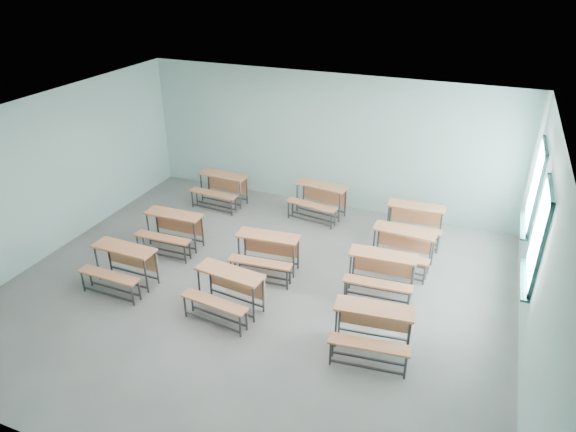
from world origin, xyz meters
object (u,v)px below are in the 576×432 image
at_px(desk_unit_r1c1, 267,249).
at_px(desk_unit_r3c2, 415,218).
at_px(desk_unit_r0c1, 227,287).
at_px(desk_unit_r1c2, 381,269).
at_px(desk_unit_r0c2, 373,325).
at_px(desk_unit_r0c0, 122,261).
at_px(desk_unit_r2c2, 402,244).
at_px(desk_unit_r1c0, 172,226).
at_px(desk_unit_r3c1, 319,196).
at_px(desk_unit_r3c0, 221,185).

relative_size(desk_unit_r1c1, desk_unit_r3c2, 1.02).
bearing_deg(desk_unit_r0c1, desk_unit_r1c2, 39.61).
bearing_deg(desk_unit_r0c2, desk_unit_r1c2, 91.35).
relative_size(desk_unit_r0c0, desk_unit_r0c2, 0.94).
xyz_separation_m(desk_unit_r0c1, desk_unit_r3c2, (2.53, 3.75, 0.00)).
bearing_deg(desk_unit_r1c2, desk_unit_r0c1, -150.41).
bearing_deg(desk_unit_r2c2, desk_unit_r0c0, -147.92).
relative_size(desk_unit_r1c2, desk_unit_r2c2, 1.01).
bearing_deg(desk_unit_r0c0, desk_unit_r2c2, 29.89).
xyz_separation_m(desk_unit_r1c1, desk_unit_r2c2, (2.37, 1.18, 0.00)).
xyz_separation_m(desk_unit_r0c1, desk_unit_r1c0, (-2.08, 1.49, 0.00)).
relative_size(desk_unit_r0c2, desk_unit_r3c2, 1.04).
bearing_deg(desk_unit_r3c2, desk_unit_r0c0, -144.18).
bearing_deg(desk_unit_r3c1, desk_unit_r0c0, -113.22).
bearing_deg(desk_unit_r0c1, desk_unit_r3c0, 125.93).
relative_size(desk_unit_r1c0, desk_unit_r2c2, 0.99).
bearing_deg(desk_unit_r1c1, desk_unit_r1c2, -1.34).
distance_m(desk_unit_r2c2, desk_unit_r3c2, 1.19).
bearing_deg(desk_unit_r2c2, desk_unit_r1c0, -163.61).
distance_m(desk_unit_r0c0, desk_unit_r3c1, 4.72).
bearing_deg(desk_unit_r0c1, desk_unit_r3c1, 92.20).
distance_m(desk_unit_r3c0, desk_unit_r3c1, 2.43).
bearing_deg(desk_unit_r1c2, desk_unit_r3c2, 80.55).
bearing_deg(desk_unit_r1c2, desk_unit_r0c0, -164.90).
height_order(desk_unit_r0c1, desk_unit_r1c0, same).
bearing_deg(desk_unit_r1c2, desk_unit_r1c0, 176.63).
xyz_separation_m(desk_unit_r0c2, desk_unit_r3c2, (-0.01, 3.81, 0.00)).
bearing_deg(desk_unit_r0c1, desk_unit_r1c0, 150.48).
bearing_deg(desk_unit_r3c1, desk_unit_r3c0, -165.15).
relative_size(desk_unit_r0c1, desk_unit_r2c2, 1.03).
bearing_deg(desk_unit_r0c1, desk_unit_r3c2, 62.16).
xyz_separation_m(desk_unit_r3c0, desk_unit_r3c2, (4.67, 0.02, 0.00)).
height_order(desk_unit_r1c1, desk_unit_r2c2, same).
xyz_separation_m(desk_unit_r0c1, desk_unit_r2c2, (2.49, 2.57, 0.00)).
height_order(desk_unit_r0c0, desk_unit_r3c1, same).
bearing_deg(desk_unit_r3c1, desk_unit_r1c0, -124.88).
xyz_separation_m(desk_unit_r0c0, desk_unit_r1c2, (4.48, 1.54, 0.00)).
bearing_deg(desk_unit_r1c0, desk_unit_r1c1, -4.42).
relative_size(desk_unit_r1c0, desk_unit_r3c1, 0.94).
height_order(desk_unit_r1c1, desk_unit_r1c2, same).
distance_m(desk_unit_r0c0, desk_unit_r2c2, 5.33).
distance_m(desk_unit_r0c0, desk_unit_r1c2, 4.74).
relative_size(desk_unit_r0c0, desk_unit_r0c1, 0.95).
bearing_deg(desk_unit_r0c0, desk_unit_r3c1, 59.76).
distance_m(desk_unit_r1c0, desk_unit_r1c1, 2.20).
distance_m(desk_unit_r0c1, desk_unit_r2c2, 3.58).
height_order(desk_unit_r0c2, desk_unit_r1c2, same).
distance_m(desk_unit_r0c1, desk_unit_r0c2, 2.53).
bearing_deg(desk_unit_r0c2, desk_unit_r1c1, 142.57).
relative_size(desk_unit_r0c2, desk_unit_r1c2, 1.03).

